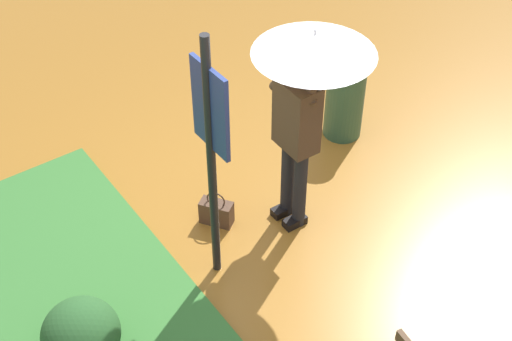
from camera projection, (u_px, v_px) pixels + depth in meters
ground_plane at (276, 218)px, 6.54m from camera, size 18.00×18.00×0.00m
person_with_umbrella at (306, 82)px, 5.48m from camera, size 0.96×0.96×2.04m
info_sign_post at (211, 137)px, 5.14m from camera, size 0.44×0.07×2.30m
handbag at (216, 212)px, 6.42m from camera, size 0.33×0.29×0.37m
trash_bin at (345, 100)px, 7.24m from camera, size 0.42×0.42×0.83m
shrub_cluster at (81, 340)px, 5.23m from camera, size 0.65×0.59×0.54m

